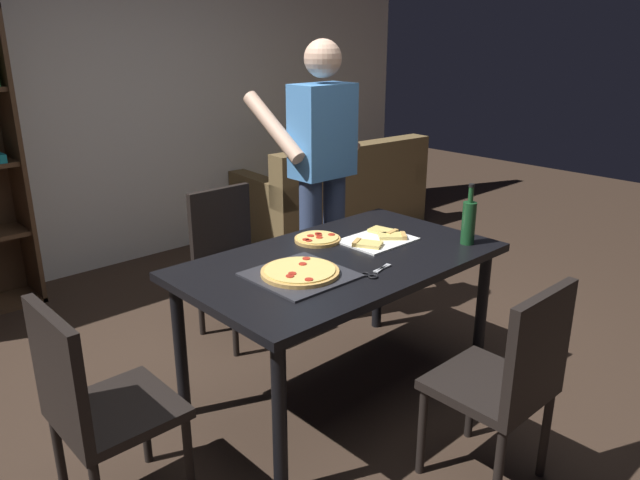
% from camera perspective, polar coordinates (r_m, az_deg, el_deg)
% --- Properties ---
extents(ground_plane, '(12.00, 12.00, 0.00)m').
position_cam_1_polar(ground_plane, '(3.28, 1.84, -13.99)').
color(ground_plane, '#38281E').
extents(back_wall, '(6.40, 0.10, 2.80)m').
position_cam_1_polar(back_wall, '(4.96, -20.18, 13.43)').
color(back_wall, silver).
rests_on(back_wall, ground_plane).
extents(dining_table, '(1.56, 0.90, 0.75)m').
position_cam_1_polar(dining_table, '(2.97, 1.97, -3.03)').
color(dining_table, black).
rests_on(dining_table, ground_plane).
extents(chair_near_camera, '(0.42, 0.42, 0.90)m').
position_cam_1_polar(chair_near_camera, '(2.53, 17.39, -12.14)').
color(chair_near_camera, black).
rests_on(chair_near_camera, ground_plane).
extents(chair_far_side, '(0.42, 0.42, 0.90)m').
position_cam_1_polar(chair_far_side, '(3.70, -8.32, -1.30)').
color(chair_far_side, black).
rests_on(chair_far_side, ground_plane).
extents(chair_left_end, '(0.42, 0.42, 0.90)m').
position_cam_1_polar(chair_left_end, '(2.42, -20.57, -14.03)').
color(chair_left_end, black).
rests_on(chair_left_end, ground_plane).
extents(couch, '(1.76, 0.97, 0.85)m').
position_cam_1_polar(couch, '(5.69, 1.45, 3.90)').
color(couch, brown).
rests_on(couch, ground_plane).
extents(person_serving_pizza, '(0.55, 0.54, 1.75)m').
position_cam_1_polar(person_serving_pizza, '(3.72, 0.08, 6.81)').
color(person_serving_pizza, '#38476B').
rests_on(person_serving_pizza, ground_plane).
extents(pepperoni_pizza_on_tray, '(0.41, 0.41, 0.04)m').
position_cam_1_polar(pepperoni_pizza_on_tray, '(2.71, -1.89, -3.12)').
color(pepperoni_pizza_on_tray, '#2D2D33').
rests_on(pepperoni_pizza_on_tray, dining_table).
extents(pizza_slices_on_towel, '(0.36, 0.28, 0.03)m').
position_cam_1_polar(pizza_slices_on_towel, '(3.17, 5.61, 0.12)').
color(pizza_slices_on_towel, white).
rests_on(pizza_slices_on_towel, dining_table).
extents(wine_bottle, '(0.07, 0.07, 0.32)m').
position_cam_1_polar(wine_bottle, '(3.18, 13.82, 1.71)').
color(wine_bottle, '#194723').
rests_on(wine_bottle, dining_table).
extents(kitchen_scissors, '(0.20, 0.09, 0.01)m').
position_cam_1_polar(kitchen_scissors, '(2.74, 5.10, -3.09)').
color(kitchen_scissors, silver).
rests_on(kitchen_scissors, dining_table).
extents(second_pizza_plain, '(0.24, 0.24, 0.03)m').
position_cam_1_polar(second_pizza_plain, '(3.16, -0.24, 0.11)').
color(second_pizza_plain, tan).
rests_on(second_pizza_plain, dining_table).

